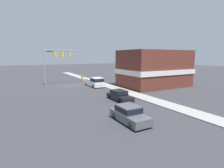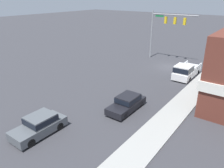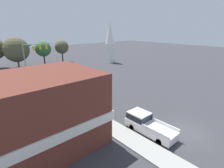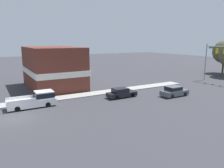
# 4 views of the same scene
# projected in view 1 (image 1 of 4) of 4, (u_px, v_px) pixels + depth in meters

# --- Properties ---
(ground_plane) EXTENTS (200.00, 200.00, 0.00)m
(ground_plane) POSITION_uv_depth(u_px,v_px,m) (75.00, 86.00, 36.07)
(ground_plane) COLOR #38383D
(sidewalk_curb) EXTENTS (2.40, 60.00, 0.14)m
(sidewalk_curb) POSITION_uv_depth(u_px,v_px,m) (100.00, 83.00, 38.79)
(sidewalk_curb) COLOR #9E9E99
(sidewalk_curb) RESTS_ON ground
(near_signal_assembly) EXTENTS (7.40, 0.49, 7.79)m
(near_signal_assembly) POSITION_uv_depth(u_px,v_px,m) (56.00, 58.00, 36.78)
(near_signal_assembly) COLOR gray
(near_signal_assembly) RESTS_ON ground
(car_lead) EXTENTS (1.79, 4.44, 1.42)m
(car_lead) POSITION_uv_depth(u_px,v_px,m) (119.00, 95.00, 23.96)
(car_lead) COLOR black
(car_lead) RESTS_ON ground
(car_oncoming) EXTENTS (1.89, 4.28, 1.54)m
(car_oncoming) POSITION_uv_depth(u_px,v_px,m) (129.00, 114.00, 16.03)
(car_oncoming) COLOR black
(car_oncoming) RESTS_ON ground
(pickup_truck_parked) EXTENTS (2.03, 5.79, 1.93)m
(pickup_truck_parked) POSITION_uv_depth(u_px,v_px,m) (95.00, 82.00, 34.84)
(pickup_truck_parked) COLOR black
(pickup_truck_parked) RESTS_ON ground
(construction_barrel) EXTENTS (0.62, 0.62, 1.15)m
(construction_barrel) POSITION_uv_depth(u_px,v_px,m) (82.00, 78.00, 43.25)
(construction_barrel) COLOR orange
(construction_barrel) RESTS_ON ground
(corner_brick_building) EXTENTS (13.59, 8.59, 7.18)m
(corner_brick_building) POSITION_uv_depth(u_px,v_px,m) (154.00, 69.00, 35.11)
(corner_brick_building) COLOR brown
(corner_brick_building) RESTS_ON ground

